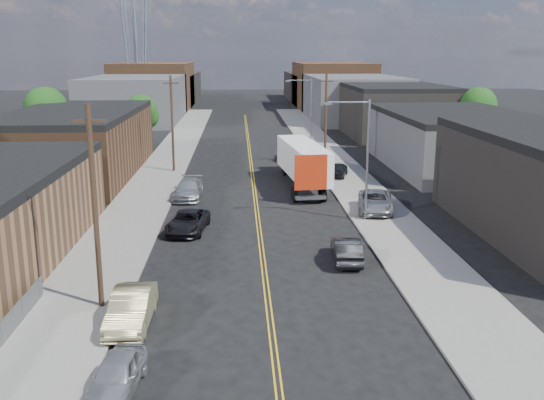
{
  "coord_description": "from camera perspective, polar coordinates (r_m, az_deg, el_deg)",
  "views": [
    {
      "loc": [
        -1.38,
        -18.1,
        12.24
      ],
      "look_at": [
        0.84,
        21.73,
        2.5
      ],
      "focal_mm": 40.0,
      "sensor_mm": 36.0,
      "label": 1
    }
  ],
  "objects": [
    {
      "name": "skyline_right_a",
      "position": [
        115.4,
        7.6,
        9.51
      ],
      "size": [
        16.0,
        30.0,
        8.0
      ],
      "primitive_type": "cube",
      "color": "#3D3D3F",
      "rests_on": "ground"
    },
    {
      "name": "streetlight_far",
      "position": [
        78.92,
        3.39,
        8.67
      ],
      "size": [
        3.39,
        0.25,
        9.0
      ],
      "color": "gray",
      "rests_on": "ground"
    },
    {
      "name": "car_left_b",
      "position": [
        28.93,
        -13.11,
        -9.9
      ],
      "size": [
        1.81,
        5.03,
        1.65
      ],
      "primitive_type": "imported",
      "rotation": [
        0.0,
        0.0,
        -0.01
      ],
      "color": "#938C60",
      "rests_on": "ground"
    },
    {
      "name": "utility_pole_right",
      "position": [
        67.17,
        5.07,
        7.6
      ],
      "size": [
        1.6,
        0.26,
        10.0
      ],
      "color": "black",
      "rests_on": "ground"
    },
    {
      "name": "skyline_left_b",
      "position": [
        139.54,
        -11.04,
        10.5
      ],
      "size": [
        16.0,
        26.0,
        10.0
      ],
      "primitive_type": "cube",
      "color": "#513420",
      "rests_on": "ground"
    },
    {
      "name": "centerline",
      "position": [
        64.3,
        -1.9,
        2.74
      ],
      "size": [
        0.32,
        120.0,
        0.01
      ],
      "primitive_type": "cube",
      "color": "gold",
      "rests_on": "ground"
    },
    {
      "name": "tree_right_far",
      "position": [
        84.49,
        18.87,
        8.2
      ],
      "size": [
        4.85,
        4.76,
        7.91
      ],
      "color": "black",
      "rests_on": "ground"
    },
    {
      "name": "skyline_left_c",
      "position": [
        159.44,
        -10.06,
        10.37
      ],
      "size": [
        16.0,
        40.0,
        7.0
      ],
      "primitive_type": "cube",
      "color": "black",
      "rests_on": "ground"
    },
    {
      "name": "skyline_right_c",
      "position": [
        159.78,
        4.58,
        10.54
      ],
      "size": [
        16.0,
        40.0,
        7.0
      ],
      "primitive_type": "cube",
      "color": "black",
      "rests_on": "ground"
    },
    {
      "name": "skyline_left_a",
      "position": [
        114.92,
        -12.67,
        9.28
      ],
      "size": [
        16.0,
        30.0,
        8.0
      ],
      "primitive_type": "cube",
      "color": "#3D3D3F",
      "rests_on": "ground"
    },
    {
      "name": "industrial_right_c",
      "position": [
        93.47,
        11.43,
        8.27
      ],
      "size": [
        14.0,
        22.0,
        7.6
      ],
      "color": "black",
      "rests_on": "ground"
    },
    {
      "name": "car_left_c",
      "position": [
        42.74,
        -7.93,
        -2.04
      ],
      "size": [
        3.08,
        5.52,
        1.46
      ],
      "primitive_type": "imported",
      "rotation": [
        0.0,
        0.0,
        -0.13
      ],
      "color": "black",
      "rests_on": "ground"
    },
    {
      "name": "semi_truck",
      "position": [
        57.34,
        2.75,
        3.79
      ],
      "size": [
        3.92,
        16.09,
        4.15
      ],
      "rotation": [
        0.0,
        0.0,
        0.1
      ],
      "color": "silver",
      "rests_on": "ground"
    },
    {
      "name": "car_ahead_truck",
      "position": [
        71.21,
        1.59,
        4.4
      ],
      "size": [
        3.02,
        5.41,
        1.43
      ],
      "primitive_type": "imported",
      "rotation": [
        0.0,
        0.0,
        -0.13
      ],
      "color": "black",
      "rests_on": "ground"
    },
    {
      "name": "car_left_d",
      "position": [
        52.55,
        -7.86,
        1.02
      ],
      "size": [
        2.55,
        5.65,
        1.61
      ],
      "primitive_type": "imported",
      "rotation": [
        0.0,
        0.0,
        -0.06
      ],
      "color": "#ABAEB1",
      "rests_on": "ground"
    },
    {
      "name": "sidewalk_left",
      "position": [
        64.78,
        -10.34,
        2.67
      ],
      "size": [
        5.0,
        140.0,
        0.15
      ],
      "primitive_type": "cube",
      "color": "slate",
      "rests_on": "ground"
    },
    {
      "name": "streetlight_near",
      "position": [
        44.57,
        8.5,
        4.64
      ],
      "size": [
        3.39,
        0.25,
        9.0
      ],
      "color": "gray",
      "rests_on": "ground"
    },
    {
      "name": "car_right_oncoming",
      "position": [
        36.66,
        7.02,
        -4.67
      ],
      "size": [
        1.87,
        4.59,
        1.48
      ],
      "primitive_type": "imported",
      "rotation": [
        0.0,
        0.0,
        3.07
      ],
      "color": "black",
      "rests_on": "ground"
    },
    {
      "name": "industrial_right_b",
      "position": [
        68.85,
        16.77,
        5.47
      ],
      "size": [
        14.0,
        24.0,
        6.1
      ],
      "color": "#3D3D3F",
      "rests_on": "ground"
    },
    {
      "name": "car_left_a",
      "position": [
        23.94,
        -14.4,
        -15.62
      ],
      "size": [
        2.0,
        4.14,
        1.36
      ],
      "primitive_type": "imported",
      "rotation": [
        0.0,
        0.0,
        -0.1
      ],
      "color": "#B2B5B7",
      "rests_on": "ground"
    },
    {
      "name": "warehouse_brown",
      "position": [
        64.91,
        -18.07,
        5.13
      ],
      "size": [
        12.0,
        26.0,
        6.6
      ],
      "color": "#513420",
      "rests_on": "ground"
    },
    {
      "name": "tree_left_far",
      "position": [
        81.45,
        -12.17,
        8.01
      ],
      "size": [
        4.35,
        4.2,
        6.97
      ],
      "color": "black",
      "rests_on": "ground"
    },
    {
      "name": "ground",
      "position": [
        79.07,
        -2.16,
        4.8
      ],
      "size": [
        260.0,
        260.0,
        0.0
      ],
      "primitive_type": "plane",
      "color": "black",
      "rests_on": "ground"
    },
    {
      "name": "sidewalk_right",
      "position": [
        65.18,
        6.49,
        2.87
      ],
      "size": [
        5.0,
        140.0,
        0.15
      ],
      "primitive_type": "cube",
      "color": "slate",
      "rests_on": "ground"
    },
    {
      "name": "car_right_lot_c",
      "position": [
        60.95,
        6.28,
        2.82
      ],
      "size": [
        2.63,
        4.11,
        1.3
      ],
      "primitive_type": "imported",
      "rotation": [
        0.0,
        0.0,
        -0.31
      ],
      "color": "black",
      "rests_on": "sidewalk_right"
    },
    {
      "name": "car_right_lot_a",
      "position": [
        47.87,
        9.7,
        -0.14
      ],
      "size": [
        3.64,
        6.07,
        1.58
      ],
      "primitive_type": "imported",
      "rotation": [
        0.0,
        0.0,
        -0.19
      ],
      "color": "gray",
      "rests_on": "sidewalk_right"
    },
    {
      "name": "tree_left_mid",
      "position": [
        76.81,
        -20.46,
        7.82
      ],
      "size": [
        5.1,
        5.04,
        8.37
      ],
      "color": "black",
      "rests_on": "ground"
    },
    {
      "name": "utility_pole_left_near",
      "position": [
        29.78,
        -16.33,
        -0.64
      ],
      "size": [
        1.6,
        0.26,
        10.0
      ],
      "color": "black",
      "rests_on": "ground"
    },
    {
      "name": "skyline_right_b",
      "position": [
        139.94,
        5.7,
        10.69
      ],
      "size": [
        16.0,
        26.0,
        10.0
      ],
      "primitive_type": "cube",
      "color": "#513420",
      "rests_on": "ground"
    },
    {
      "name": "utility_pole_left_far",
      "position": [
        63.87,
        -9.37,
        7.15
      ],
      "size": [
        1.6,
        0.26,
        10.0
      ],
      "color": "black",
      "rests_on": "ground"
    }
  ]
}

